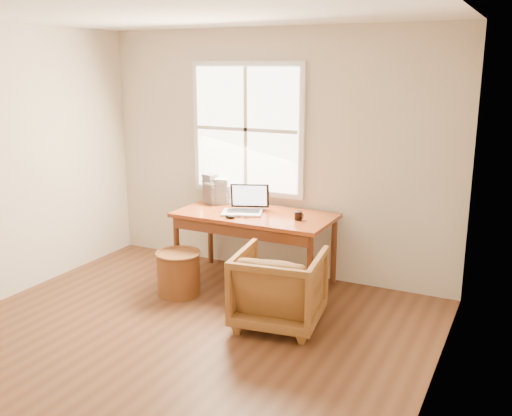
{
  "coord_description": "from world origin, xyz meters",
  "views": [
    {
      "loc": [
        2.51,
        -3.22,
        2.21
      ],
      "look_at": [
        0.09,
        1.65,
        0.85
      ],
      "focal_mm": 40.0,
      "sensor_mm": 36.0,
      "label": 1
    }
  ],
  "objects_px": {
    "coffee_mug": "(298,216)",
    "cd_stack_a": "(221,191)",
    "armchair": "(279,288)",
    "laptop": "(242,198)",
    "desk": "(255,215)",
    "wicker_stool": "(179,274)"
  },
  "relations": [
    {
      "from": "desk",
      "to": "coffee_mug",
      "type": "xyz_separation_m",
      "value": [
        0.49,
        -0.04,
        0.06
      ]
    },
    {
      "from": "desk",
      "to": "coffee_mug",
      "type": "bearing_deg",
      "value": -4.29
    },
    {
      "from": "laptop",
      "to": "armchair",
      "type": "bearing_deg",
      "value": -65.22
    },
    {
      "from": "laptop",
      "to": "coffee_mug",
      "type": "xyz_separation_m",
      "value": [
        0.6,
        0.03,
        -0.12
      ]
    },
    {
      "from": "laptop",
      "to": "cd_stack_a",
      "type": "bearing_deg",
      "value": 123.91
    },
    {
      "from": "wicker_stool",
      "to": "cd_stack_a",
      "type": "bearing_deg",
      "value": 87.76
    },
    {
      "from": "wicker_stool",
      "to": "armchair",
      "type": "bearing_deg",
      "value": -8.79
    },
    {
      "from": "coffee_mug",
      "to": "cd_stack_a",
      "type": "distance_m",
      "value": 1.03
    },
    {
      "from": "armchair",
      "to": "cd_stack_a",
      "type": "bearing_deg",
      "value": -49.35
    },
    {
      "from": "coffee_mug",
      "to": "cd_stack_a",
      "type": "height_order",
      "value": "cd_stack_a"
    },
    {
      "from": "desk",
      "to": "cd_stack_a",
      "type": "distance_m",
      "value": 0.57
    },
    {
      "from": "wicker_stool",
      "to": "coffee_mug",
      "type": "distance_m",
      "value": 1.31
    },
    {
      "from": "armchair",
      "to": "cd_stack_a",
      "type": "xyz_separation_m",
      "value": [
        -1.14,
        1.0,
        0.55
      ]
    },
    {
      "from": "wicker_stool",
      "to": "coffee_mug",
      "type": "height_order",
      "value": "coffee_mug"
    },
    {
      "from": "desk",
      "to": "armchair",
      "type": "relative_size",
      "value": 2.15
    },
    {
      "from": "wicker_stool",
      "to": "cd_stack_a",
      "type": "xyz_separation_m",
      "value": [
        0.03,
        0.82,
        0.68
      ]
    },
    {
      "from": "desk",
      "to": "armchair",
      "type": "bearing_deg",
      "value": -51.41
    },
    {
      "from": "armchair",
      "to": "wicker_stool",
      "type": "relative_size",
      "value": 1.77
    },
    {
      "from": "armchair",
      "to": "laptop",
      "type": "bearing_deg",
      "value": -52.28
    },
    {
      "from": "wicker_stool",
      "to": "coffee_mug",
      "type": "xyz_separation_m",
      "value": [
        1.03,
        0.57,
        0.58
      ]
    },
    {
      "from": "wicker_stool",
      "to": "cd_stack_a",
      "type": "relative_size",
      "value": 1.5
    },
    {
      "from": "armchair",
      "to": "desk",
      "type": "bearing_deg",
      "value": -59.55
    }
  ]
}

